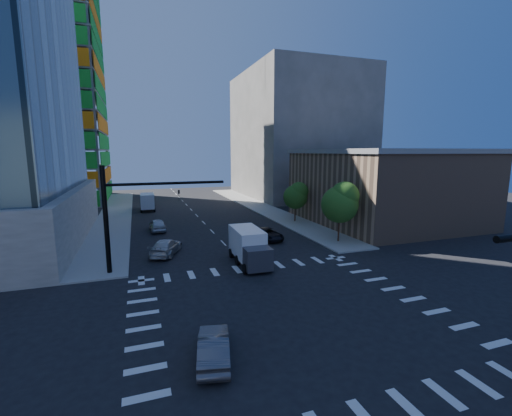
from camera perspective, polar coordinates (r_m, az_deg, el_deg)
name	(u,v)px	position (r m, az deg, el deg)	size (l,w,h in m)	color
ground	(291,313)	(23.14, 5.79, -16.94)	(160.00, 160.00, 0.00)	black
road_markings	(291,312)	(23.14, 5.80, -16.93)	(20.00, 20.00, 0.01)	silver
sidewalk_ne	(261,207)	(63.34, 0.76, 0.13)	(5.00, 60.00, 0.15)	gray
sidewalk_nw	(115,215)	(59.72, -22.41, -1.15)	(5.00, 60.00, 0.15)	gray
construction_building	(31,77)	(84.00, -33.43, 17.73)	(25.16, 34.50, 70.60)	gray
commercial_building	(383,186)	(53.24, 20.46, 3.47)	(20.50, 22.50, 10.60)	#967157
bg_building_ne	(297,135)	(82.11, 6.85, 11.92)	(24.00, 30.00, 28.00)	#605D56
signal_mast_nw	(125,209)	(30.63, -21.04, -0.18)	(10.20, 0.40, 9.00)	black
tree_south	(341,202)	(39.50, 14.02, 1.01)	(4.16, 4.16, 6.82)	#382316
tree_north	(296,195)	(50.09, 6.76, 2.13)	(3.54, 3.52, 5.78)	#382316
car_nb_far	(268,234)	(40.33, 2.02, -4.36)	(2.25, 4.87, 1.35)	black
car_sb_near	(166,247)	(35.78, -14.78, -6.29)	(2.16, 5.32, 1.54)	#B8B8B8
car_sb_mid	(157,225)	(46.48, -16.11, -2.73)	(1.89, 4.69, 1.60)	#B8BBC0
car_sb_cross	(214,347)	(18.36, -7.06, -21.98)	(1.50, 4.30, 1.42)	#505055
box_truck_near	(250,250)	(31.45, -1.00, -6.96)	(2.72, 6.09, 3.16)	black
box_truck_far	(147,203)	(63.52, -17.64, 0.86)	(2.54, 5.76, 3.00)	black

